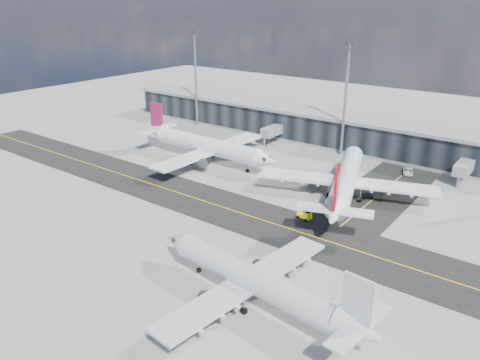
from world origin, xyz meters
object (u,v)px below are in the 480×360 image
(airliner_af, at_px, (205,145))
(airliner_redtail, at_px, (346,180))
(service_van, at_px, (408,171))
(airliner_near, at_px, (256,281))
(baggage_tug, at_px, (305,216))

(airliner_af, height_order, airliner_redtail, airliner_redtail)
(service_van, bearing_deg, airliner_near, -108.55)
(airliner_redtail, bearing_deg, airliner_af, 159.64)
(airliner_af, distance_m, airliner_near, 59.23)
(airliner_af, height_order, service_van, airliner_af)
(airliner_af, xyz_separation_m, service_van, (43.44, 21.17, -3.46))
(airliner_near, relative_size, service_van, 7.63)
(airliner_near, bearing_deg, airliner_af, 53.37)
(airliner_af, xyz_separation_m, baggage_tug, (36.30, -14.03, -3.25))
(airliner_af, distance_m, baggage_tug, 39.05)
(airliner_redtail, xyz_separation_m, baggage_tug, (-1.59, -13.08, -3.29))
(baggage_tug, height_order, service_van, baggage_tug)
(airliner_redtail, bearing_deg, airliner_near, -100.71)
(service_van, bearing_deg, baggage_tug, -120.12)
(airliner_af, relative_size, service_van, 8.95)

